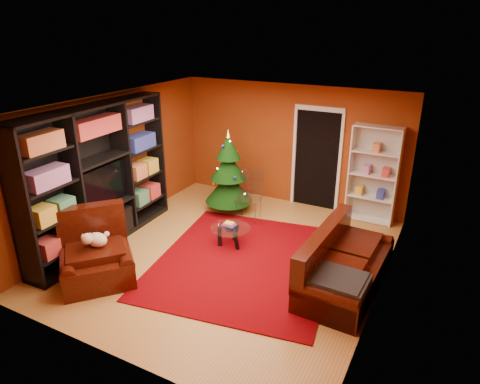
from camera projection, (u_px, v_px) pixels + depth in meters
The scene contains 17 objects.
floor at pixel (229, 257), 7.45m from camera, with size 5.00×5.50×0.05m, color #AE7635.
ceiling at pixel (228, 104), 6.46m from camera, with size 5.00×5.50×0.05m, color silver.
wall_back at pixel (291, 145), 9.23m from camera, with size 5.00×0.05×2.60m, color #893510.
wall_left at pixel (112, 163), 8.04m from camera, with size 0.05×5.50×2.60m, color #893510.
wall_right at pixel (389, 217), 5.87m from camera, with size 0.05×5.50×2.60m, color #893510.
doorway at pixel (316, 161), 9.03m from camera, with size 1.06×0.60×2.16m, color black, non-canonical shape.
rug at pixel (245, 261), 7.25m from camera, with size 2.86×3.33×0.02m, color #6C0106.
media_unit at pixel (99, 177), 7.47m from camera, with size 0.50×3.27×2.51m, color black, non-canonical shape.
christmas_tree at pixel (229, 172), 8.89m from camera, with size 1.00×1.00×1.78m, color black, non-canonical shape.
gift_box_green at pixel (241, 199), 9.48m from camera, with size 0.25×0.25×0.25m, color #31723F.
gift_box_red at pixel (234, 189), 10.09m from camera, with size 0.20×0.20×0.20m, color maroon.
white_bookshelf at pixel (373, 175), 8.40m from camera, with size 0.93×0.33×2.01m, color white, non-canonical shape.
armchair at pixel (96, 254), 6.60m from camera, with size 1.15×1.15×0.90m, color black, non-canonical shape.
dog at pixel (97, 240), 6.57m from camera, with size 0.40×0.30×0.29m, color beige, non-canonical shape.
sofa at pixel (347, 260), 6.42m from camera, with size 2.12×0.95×0.91m, color black, non-canonical shape.
coffee_table at pixel (231, 236), 7.70m from camera, with size 0.72×0.72×0.45m, color gray, non-canonical shape.
acrylic_chair at pixel (249, 199), 8.60m from camera, with size 0.48×0.53×0.94m, color #66605B, non-canonical shape.
Camera 1 is at (3.18, -5.66, 3.80)m, focal length 32.00 mm.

